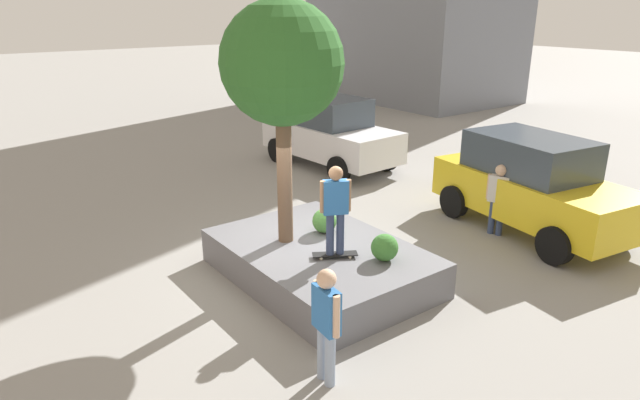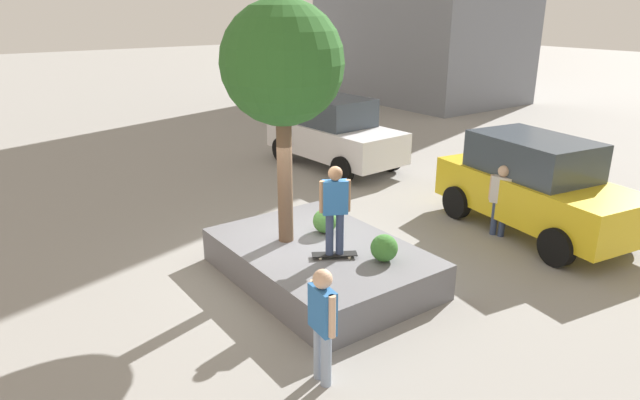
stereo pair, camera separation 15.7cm
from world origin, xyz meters
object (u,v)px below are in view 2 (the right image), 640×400
at_px(passerby_with_bag, 322,319).
at_px(pedestrian_crossing, 501,196).
at_px(taxi_cab, 535,185).
at_px(planter_ledge, 320,262).
at_px(police_car, 333,132).
at_px(skateboarder, 335,204).
at_px(skateboard, 334,255).
at_px(plaza_tree, 282,65).

height_order(passerby_with_bag, pedestrian_crossing, passerby_with_bag).
distance_m(taxi_cab, passerby_with_bag, 7.23).
relative_size(planter_ledge, police_car, 0.85).
distance_m(police_car, pedestrian_crossing, 6.73).
bearing_deg(police_car, pedestrian_crossing, -3.88).
height_order(skateboarder, taxi_cab, skateboarder).
relative_size(skateboard, taxi_cab, 0.16).
relative_size(plaza_tree, passerby_with_bag, 2.57).
distance_m(passerby_with_bag, pedestrian_crossing, 6.47).
xyz_separation_m(taxi_cab, passerby_with_bag, (1.59, -7.05, -0.11)).
relative_size(skateboard, skateboarder, 0.50).
height_order(planter_ledge, skateboarder, skateboarder).
relative_size(plaza_tree, skateboard, 5.50).
height_order(plaza_tree, police_car, plaza_tree).
bearing_deg(skateboard, passerby_with_bag, -40.87).
relative_size(police_car, pedestrian_crossing, 2.95).
bearing_deg(passerby_with_bag, planter_ledge, 144.76).
height_order(plaza_tree, skateboard, plaza_tree).
bearing_deg(pedestrian_crossing, police_car, 176.12).
bearing_deg(skateboarder, passerby_with_bag, -40.87).
distance_m(skateboarder, police_car, 8.31).
bearing_deg(pedestrian_crossing, passerby_with_bag, -73.40).
xyz_separation_m(skateboarder, taxi_cab, (0.34, 5.38, -0.57)).
bearing_deg(skateboarder, pedestrian_crossing, 88.93).
height_order(skateboarder, pedestrian_crossing, skateboarder).
relative_size(skateboarder, passerby_with_bag, 0.94).
distance_m(skateboard, passerby_with_bag, 2.57).
height_order(skateboard, police_car, police_car).
xyz_separation_m(planter_ledge, taxi_cab, (0.90, 5.28, 0.76)).
xyz_separation_m(plaza_tree, taxi_cab, (1.50, 5.65, -2.82)).
xyz_separation_m(skateboarder, passerby_with_bag, (1.93, -1.67, -0.69)).
height_order(skateboard, pedestrian_crossing, pedestrian_crossing).
distance_m(skateboarder, passerby_with_bag, 2.65).
distance_m(skateboard, skateboarder, 0.94).
distance_m(taxi_cab, pedestrian_crossing, 0.90).
xyz_separation_m(plaza_tree, police_car, (-5.47, 5.26, -2.81)).
relative_size(skateboard, pedestrian_crossing, 0.49).
bearing_deg(police_car, taxi_cab, 3.21).
bearing_deg(skateboard, pedestrian_crossing, 88.93).
xyz_separation_m(skateboarder, pedestrian_crossing, (0.08, 4.53, -0.73)).
height_order(police_car, pedestrian_crossing, police_car).
distance_m(police_car, passerby_with_bag, 10.85).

